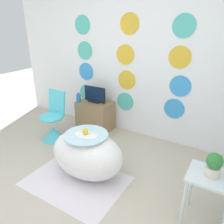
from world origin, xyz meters
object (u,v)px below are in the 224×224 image
Objects in this scene: vase at (79,98)px; bathtub at (87,154)px; chair at (53,125)px; potted_plant_left at (214,164)px; tv at (95,95)px.

bathtub is at bearing -46.90° from vase.
bathtub is 1.19× the size of chair.
vase is at bearing 156.85° from potted_plant_left.
bathtub is 1.10m from chair.
vase is (0.11, 0.53, 0.32)m from chair.
vase reaches higher than bathtub.
potted_plant_left is at bearing -10.43° from chair.
chair is (-1.01, 0.43, -0.03)m from bathtub.
chair is at bearing -102.06° from vase.
tv reaches higher than potted_plant_left.
potted_plant_left is at bearing -23.15° from vase.
vase is (-0.24, -0.14, -0.05)m from tv.
tv is at bearing 30.16° from vase.
vase is 0.73× the size of potted_plant_left.
chair is 0.63m from vase.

